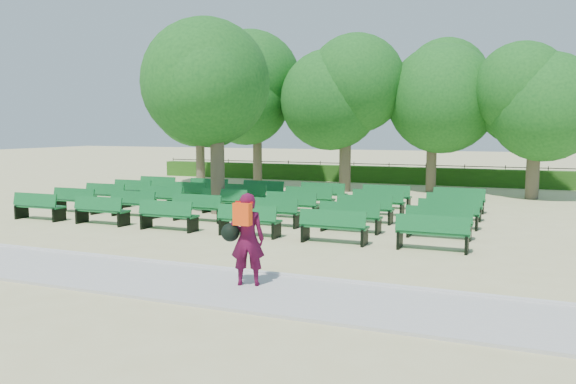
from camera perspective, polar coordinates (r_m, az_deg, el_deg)
The scene contains 9 objects.
ground at distance 18.19m, azimuth -2.17°, elevation -2.96°, with size 120.00×120.00×0.00m, color #C4BC81.
paving at distance 11.95m, azimuth -16.88°, elevation -8.12°, with size 30.00×2.20×0.06m, color #B2B2AE.
curb at distance 12.84m, azimuth -13.66°, elevation -6.92°, with size 30.00×0.12×0.10m, color silver.
hedge at distance 31.36m, azimuth 8.28°, elevation 1.79°, with size 26.00×0.70×0.90m, color #265616.
fence at distance 31.79m, azimuth 8.43°, elevation 1.04°, with size 26.00×0.10×1.02m, color black, non-canonical shape.
tree_line at distance 27.55m, azimuth 6.31°, elevation 0.23°, with size 21.80×6.80×7.04m, color #1B5E1B, non-canonical shape.
bench_array at distance 19.25m, azimuth -3.06°, elevation -2.17°, with size 1.80×0.66×1.12m.
tree_among at distance 19.75m, azimuth -7.27°, elevation 9.51°, with size 4.43×4.43×6.06m.
person at distance 10.50m, azimuth -4.30°, elevation -4.65°, with size 0.87×0.60×1.75m.
Camera 1 is at (7.30, -16.39, 2.99)m, focal length 35.00 mm.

